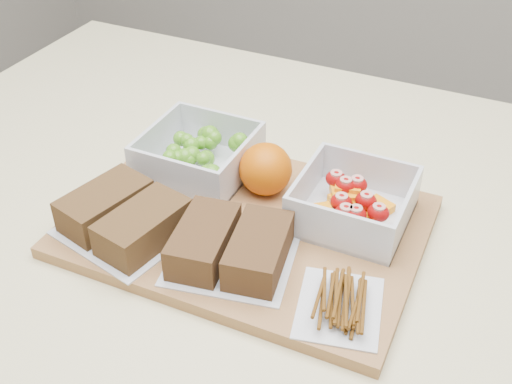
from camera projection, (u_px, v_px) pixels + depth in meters
cutting_board at (247, 226)px, 0.79m from camera, size 0.42×0.30×0.02m
grape_container at (201, 155)px, 0.86m from camera, size 0.14×0.14×0.06m
fruit_container at (353, 204)px, 0.78m from camera, size 0.13×0.13×0.06m
orange at (266, 169)px, 0.82m from camera, size 0.07×0.07×0.07m
sandwich_bag_left at (124, 217)px, 0.76m from camera, size 0.17×0.15×0.04m
sandwich_bag_center at (231, 246)px, 0.72m from camera, size 0.16×0.15×0.04m
pretzel_bag at (340, 300)px, 0.67m from camera, size 0.11×0.12×0.02m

